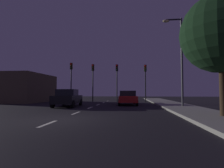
{
  "coord_description": "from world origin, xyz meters",
  "views": [
    {
      "loc": [
        3.41,
        -8.23,
        1.31
      ],
      "look_at": [
        0.98,
        14.77,
        2.39
      ],
      "focal_mm": 28.29,
      "sensor_mm": 36.0,
      "label": 1
    }
  ],
  "objects_px": {
    "traffic_signal_far_left": "(71,75)",
    "street_lamp_right": "(179,54)",
    "car_adjacent_lane": "(68,98)",
    "car_stopped_ahead": "(127,98)",
    "traffic_signal_far_right": "(145,76)",
    "traffic_signal_center_left": "(93,76)",
    "traffic_signal_center_right": "(117,76)",
    "roadside_tree_right": "(221,33)"
  },
  "relations": [
    {
      "from": "car_adjacent_lane",
      "to": "traffic_signal_center_right",
      "type": "bearing_deg",
      "value": 64.69
    },
    {
      "from": "street_lamp_right",
      "to": "roadside_tree_right",
      "type": "bearing_deg",
      "value": -86.51
    },
    {
      "from": "car_stopped_ahead",
      "to": "street_lamp_right",
      "type": "xyz_separation_m",
      "value": [
        4.49,
        -3.03,
        3.84
      ]
    },
    {
      "from": "traffic_signal_center_left",
      "to": "car_adjacent_lane",
      "type": "distance_m",
      "value": 8.62
    },
    {
      "from": "traffic_signal_center_left",
      "to": "car_adjacent_lane",
      "type": "bearing_deg",
      "value": -93.81
    },
    {
      "from": "car_stopped_ahead",
      "to": "car_adjacent_lane",
      "type": "bearing_deg",
      "value": -150.46
    },
    {
      "from": "traffic_signal_center_right",
      "to": "traffic_signal_far_right",
      "type": "bearing_deg",
      "value": -0.0
    },
    {
      "from": "traffic_signal_center_left",
      "to": "car_adjacent_lane",
      "type": "relative_size",
      "value": 1.22
    },
    {
      "from": "traffic_signal_far_right",
      "to": "car_adjacent_lane",
      "type": "xyz_separation_m",
      "value": [
        -7.64,
        -8.14,
        -2.68
      ]
    },
    {
      "from": "traffic_signal_far_left",
      "to": "roadside_tree_right",
      "type": "height_order",
      "value": "roadside_tree_right"
    },
    {
      "from": "traffic_signal_center_left",
      "to": "traffic_signal_far_left",
      "type": "bearing_deg",
      "value": 179.99
    },
    {
      "from": "traffic_signal_far_left",
      "to": "street_lamp_right",
      "type": "bearing_deg",
      "value": -33.33
    },
    {
      "from": "traffic_signal_far_right",
      "to": "car_adjacent_lane",
      "type": "distance_m",
      "value": 11.48
    },
    {
      "from": "traffic_signal_far_right",
      "to": "car_stopped_ahead",
      "type": "bearing_deg",
      "value": -114.2
    },
    {
      "from": "traffic_signal_center_right",
      "to": "street_lamp_right",
      "type": "distance_m",
      "value": 10.16
    },
    {
      "from": "car_adjacent_lane",
      "to": "roadside_tree_right",
      "type": "bearing_deg",
      "value": -31.6
    },
    {
      "from": "traffic_signal_center_right",
      "to": "car_adjacent_lane",
      "type": "bearing_deg",
      "value": -115.31
    },
    {
      "from": "car_adjacent_lane",
      "to": "street_lamp_right",
      "type": "xyz_separation_m",
      "value": [
        9.84,
        -0.0,
        3.79
      ]
    },
    {
      "from": "traffic_signal_center_left",
      "to": "street_lamp_right",
      "type": "bearing_deg",
      "value": -41.19
    },
    {
      "from": "traffic_signal_center_right",
      "to": "car_stopped_ahead",
      "type": "bearing_deg",
      "value": -73.65
    },
    {
      "from": "traffic_signal_center_left",
      "to": "car_stopped_ahead",
      "type": "distance_m",
      "value": 7.57
    },
    {
      "from": "traffic_signal_far_right",
      "to": "car_adjacent_lane",
      "type": "bearing_deg",
      "value": -133.2
    },
    {
      "from": "traffic_signal_far_left",
      "to": "street_lamp_right",
      "type": "xyz_separation_m",
      "value": [
        12.38,
        -8.14,
        0.84
      ]
    },
    {
      "from": "traffic_signal_center_right",
      "to": "traffic_signal_far_right",
      "type": "distance_m",
      "value": 3.79
    },
    {
      "from": "car_adjacent_lane",
      "to": "traffic_signal_far_right",
      "type": "bearing_deg",
      "value": 46.8
    },
    {
      "from": "traffic_signal_far_right",
      "to": "roadside_tree_right",
      "type": "distance_m",
      "value": 14.68
    },
    {
      "from": "roadside_tree_right",
      "to": "traffic_signal_far_right",
      "type": "bearing_deg",
      "value": 100.15
    },
    {
      "from": "traffic_signal_far_left",
      "to": "roadside_tree_right",
      "type": "distance_m",
      "value": 19.27
    },
    {
      "from": "car_stopped_ahead",
      "to": "street_lamp_right",
      "type": "relative_size",
      "value": 0.61
    },
    {
      "from": "traffic_signal_far_left",
      "to": "traffic_signal_far_right",
      "type": "height_order",
      "value": "traffic_signal_far_left"
    },
    {
      "from": "traffic_signal_far_right",
      "to": "street_lamp_right",
      "type": "xyz_separation_m",
      "value": [
        2.2,
        -8.14,
        1.11
      ]
    },
    {
      "from": "traffic_signal_far_left",
      "to": "car_stopped_ahead",
      "type": "relative_size",
      "value": 1.15
    },
    {
      "from": "traffic_signal_far_right",
      "to": "car_stopped_ahead",
      "type": "xyz_separation_m",
      "value": [
        -2.3,
        -5.11,
        -2.73
      ]
    },
    {
      "from": "street_lamp_right",
      "to": "roadside_tree_right",
      "type": "distance_m",
      "value": 6.31
    },
    {
      "from": "traffic_signal_center_right",
      "to": "street_lamp_right",
      "type": "bearing_deg",
      "value": -53.63
    },
    {
      "from": "roadside_tree_right",
      "to": "traffic_signal_center_left",
      "type": "bearing_deg",
      "value": 123.86
    },
    {
      "from": "traffic_signal_far_right",
      "to": "street_lamp_right",
      "type": "distance_m",
      "value": 8.5
    },
    {
      "from": "traffic_signal_far_left",
      "to": "traffic_signal_far_right",
      "type": "bearing_deg",
      "value": -0.0
    },
    {
      "from": "car_stopped_ahead",
      "to": "car_adjacent_lane",
      "type": "relative_size",
      "value": 1.11
    },
    {
      "from": "car_adjacent_lane",
      "to": "car_stopped_ahead",
      "type": "bearing_deg",
      "value": 29.54
    },
    {
      "from": "traffic_signal_center_left",
      "to": "street_lamp_right",
      "type": "distance_m",
      "value": 12.4
    },
    {
      "from": "traffic_signal_far_left",
      "to": "car_stopped_ahead",
      "type": "distance_m",
      "value": 9.86
    }
  ]
}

